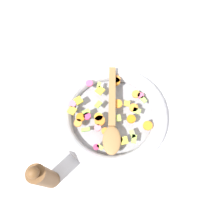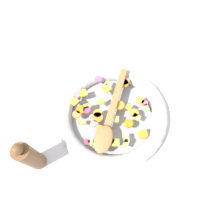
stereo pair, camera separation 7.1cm
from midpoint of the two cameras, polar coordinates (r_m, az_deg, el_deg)
name	(u,v)px [view 1 (the left image)]	position (r m, az deg, el deg)	size (l,w,h in m)	color
ground_plane	(112,118)	(0.76, -2.67, -1.78)	(4.00, 4.00, 0.00)	silver
skillet	(112,115)	(0.73, -2.74, -1.17)	(0.37, 0.37, 0.05)	gray
chopped_vegetables	(109,111)	(0.71, -3.60, -0.06)	(0.28, 0.28, 0.01)	orange
wooden_spoon	(112,118)	(0.69, -2.95, -1.89)	(0.31, 0.07, 0.01)	olive
pepper_mill	(44,177)	(0.66, -20.43, -15.98)	(0.05, 0.05, 0.19)	brown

